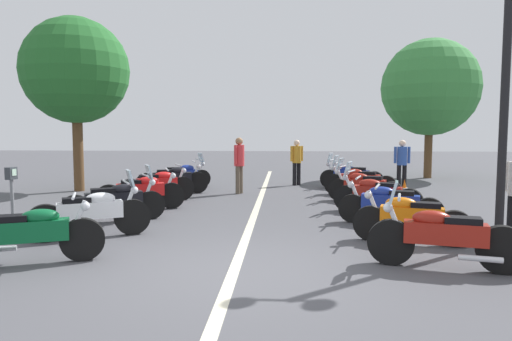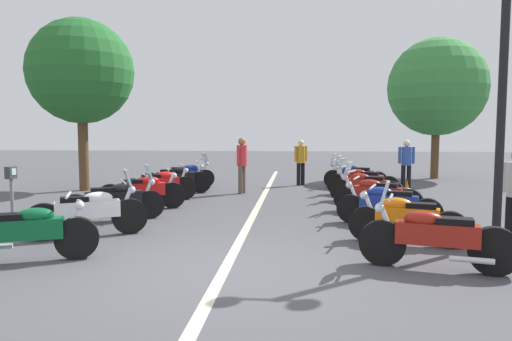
{
  "view_description": "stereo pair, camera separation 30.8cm",
  "coord_description": "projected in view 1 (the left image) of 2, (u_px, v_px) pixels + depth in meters",
  "views": [
    {
      "loc": [
        -6.13,
        -0.69,
        1.92
      ],
      "look_at": [
        5.02,
        0.0,
        0.98
      ],
      "focal_mm": 32.24,
      "sensor_mm": 36.0,
      "label": 1
    },
    {
      "loc": [
        -6.13,
        -1.0,
        1.92
      ],
      "look_at": [
        5.02,
        0.0,
        0.98
      ],
      "focal_mm": 32.24,
      "sensor_mm": 36.0,
      "label": 2
    }
  ],
  "objects": [
    {
      "name": "ground_plane",
      "position": [
        233.0,
        272.0,
        6.3
      ],
      "size": [
        80.0,
        80.0,
        0.0
      ],
      "primitive_type": "plane",
      "color": "#4C4C51"
    },
    {
      "name": "lane_centre_stripe",
      "position": [
        257.0,
        206.0,
        11.82
      ],
      "size": [
        21.24,
        0.16,
        0.01
      ],
      "primitive_type": "cube",
      "color": "beige",
      "rests_on": "ground_plane"
    },
    {
      "name": "motorcycle_left_row_0",
      "position": [
        29.0,
        234.0,
        6.59
      ],
      "size": [
        1.01,
        2.02,
        1.0
      ],
      "rotation": [
        0.0,
        0.0,
        -1.18
      ],
      "color": "black",
      "rests_on": "ground_plane"
    },
    {
      "name": "motorcycle_left_row_1",
      "position": [
        92.0,
        212.0,
        8.29
      ],
      "size": [
        1.14,
        1.96,
        1.22
      ],
      "rotation": [
        0.0,
        0.0,
        -1.09
      ],
      "color": "black",
      "rests_on": "ground_plane"
    },
    {
      "name": "motorcycle_left_row_2",
      "position": [
        116.0,
        200.0,
        9.79
      ],
      "size": [
        1.19,
        1.97,
        1.2
      ],
      "rotation": [
        0.0,
        0.0,
        -1.07
      ],
      "color": "black",
      "rests_on": "ground_plane"
    },
    {
      "name": "motorcycle_left_row_3",
      "position": [
        141.0,
        191.0,
        11.29
      ],
      "size": [
        0.95,
        2.07,
        1.01
      ],
      "rotation": [
        0.0,
        0.0,
        -1.22
      ],
      "color": "black",
      "rests_on": "ground_plane"
    },
    {
      "name": "motorcycle_left_row_4",
      "position": [
        158.0,
        185.0,
        12.64
      ],
      "size": [
        1.13,
        1.91,
        1.01
      ],
      "rotation": [
        0.0,
        0.0,
        -1.08
      ],
      "color": "black",
      "rests_on": "ground_plane"
    },
    {
      "name": "motorcycle_left_row_5",
      "position": [
        173.0,
        179.0,
        14.21
      ],
      "size": [
        0.92,
        2.15,
        1.02
      ],
      "rotation": [
        0.0,
        0.0,
        -1.25
      ],
      "color": "black",
      "rests_on": "ground_plane"
    },
    {
      "name": "motorcycle_left_row_6",
      "position": [
        182.0,
        175.0,
        15.63
      ],
      "size": [
        1.17,
        1.85,
        1.2
      ],
      "rotation": [
        0.0,
        0.0,
        -1.04
      ],
      "color": "black",
      "rests_on": "ground_plane"
    },
    {
      "name": "motorcycle_right_row_0",
      "position": [
        442.0,
        236.0,
        6.41
      ],
      "size": [
        0.85,
        2.07,
        1.22
      ],
      "rotation": [
        0.0,
        0.0,
        1.32
      ],
      "color": "black",
      "rests_on": "ground_plane"
    },
    {
      "name": "motorcycle_right_row_1",
      "position": [
        410.0,
        218.0,
        7.88
      ],
      "size": [
        0.88,
        1.94,
        0.99
      ],
      "rotation": [
        0.0,
        0.0,
        1.28
      ],
      "color": "black",
      "rests_on": "ground_plane"
    },
    {
      "name": "motorcycle_right_row_2",
      "position": [
        389.0,
        203.0,
        9.46
      ],
      "size": [
        0.91,
        2.07,
        0.98
      ],
      "rotation": [
        0.0,
        0.0,
        1.28
      ],
      "color": "black",
      "rests_on": "ground_plane"
    },
    {
      "name": "motorcycle_right_row_3",
      "position": [
        376.0,
        194.0,
        10.8
      ],
      "size": [
        1.02,
        1.97,
        1.21
      ],
      "rotation": [
        0.0,
        0.0,
        1.17
      ],
      "color": "black",
      "rests_on": "ground_plane"
    },
    {
      "name": "motorcycle_right_row_4",
      "position": [
        364.0,
        186.0,
        12.48
      ],
      "size": [
        1.03,
        1.93,
        1.2
      ],
      "rotation": [
        0.0,
        0.0,
        1.15
      ],
      "color": "black",
      "rests_on": "ground_plane"
    },
    {
      "name": "motorcycle_right_row_5",
      "position": [
        359.0,
        180.0,
        13.78
      ],
      "size": [
        1.01,
        2.09,
        1.21
      ],
      "rotation": [
        0.0,
        0.0,
        1.21
      ],
      "color": "black",
      "rests_on": "ground_plane"
    },
    {
      "name": "motorcycle_right_row_6",
      "position": [
        350.0,
        175.0,
        15.43
      ],
      "size": [
        1.0,
        2.05,
        1.2
      ],
      "rotation": [
        0.0,
        0.0,
        1.2
      ],
      "color": "black",
      "rests_on": "ground_plane"
    },
    {
      "name": "street_lamp_twin_globe",
      "position": [
        507.0,
        44.0,
        7.68
      ],
      "size": [
        0.32,
        1.22,
        4.96
      ],
      "color": "black",
      "rests_on": "ground_plane"
    },
    {
      "name": "parking_meter",
      "position": [
        12.0,
        189.0,
        8.22
      ],
      "size": [
        0.2,
        0.15,
        1.29
      ],
      "rotation": [
        0.0,
        0.0,
        -1.73
      ],
      "color": "slate",
      "rests_on": "ground_plane"
    },
    {
      "name": "traffic_cone_1",
      "position": [
        404.0,
        191.0,
        12.72
      ],
      "size": [
        0.36,
        0.36,
        0.61
      ],
      "color": "orange",
      "rests_on": "ground_plane"
    },
    {
      "name": "bystander_0",
      "position": [
        239.0,
        161.0,
        14.23
      ],
      "size": [
        0.49,
        0.32,
        1.75
      ],
      "rotation": [
        0.0,
        0.0,
        4.28
      ],
      "color": "brown",
      "rests_on": "ground_plane"
    },
    {
      "name": "bystander_1",
      "position": [
        297.0,
        159.0,
        16.49
      ],
      "size": [
        0.32,
        0.46,
        1.64
      ],
      "rotation": [
        0.0,
        0.0,
        3.7
      ],
      "color": "black",
      "rests_on": "ground_plane"
    },
    {
      "name": "bystander_2",
      "position": [
        402.0,
        161.0,
        15.27
      ],
      "size": [
        0.32,
        0.53,
        1.65
      ],
      "rotation": [
        0.0,
        0.0,
        6.2
      ],
      "color": "black",
      "rests_on": "ground_plane"
    },
    {
      "name": "roadside_tree_0",
      "position": [
        430.0,
        88.0,
        18.89
      ],
      "size": [
        3.96,
        3.96,
        5.73
      ],
      "color": "brown",
      "rests_on": "ground_plane"
    },
    {
      "name": "roadside_tree_1",
      "position": [
        76.0,
        71.0,
        14.63
      ],
      "size": [
        3.36,
        3.36,
        5.55
      ],
      "color": "brown",
      "rests_on": "ground_plane"
    }
  ]
}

